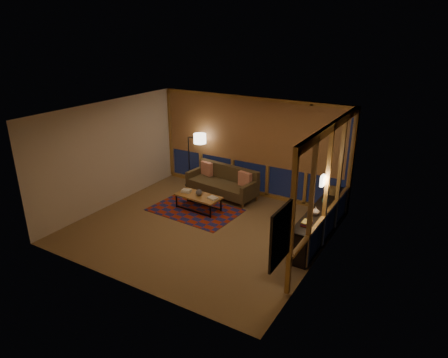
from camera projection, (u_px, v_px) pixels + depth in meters
The scene contains 21 objects.
floor at pixel (201, 228), 9.29m from camera, with size 5.50×5.00×0.01m, color brown.
ceiling at pixel (198, 113), 8.32m from camera, with size 5.50×5.00×0.01m, color beige.
walls at pixel (200, 173), 8.81m from camera, with size 5.51×5.01×2.70m.
window_wall_back at pixel (250, 147), 10.76m from camera, with size 5.30×0.16×2.60m, color #AD7D35, non-canonical shape.
window_wall_right at pixel (327, 188), 8.01m from camera, with size 0.16×3.70×2.60m, color #AD7D35, non-canonical shape.
wall_art at pixel (280, 236), 5.99m from camera, with size 0.06×0.74×0.94m, color red, non-canonical shape.
wall_sconce at pixel (323, 181), 7.85m from camera, with size 0.12×0.18×0.22m, color white, non-canonical shape.
sofa at pixel (222, 182), 10.89m from camera, with size 1.96×0.79×0.80m, color #503B23, non-canonical shape.
pillow_left at pixel (207, 169), 11.33m from camera, with size 0.38×0.13×0.38m, color red, non-canonical shape.
pillow_right at pixel (245, 180), 10.54m from camera, with size 0.39×0.13×0.39m, color red, non-canonical shape.
area_rug at pixel (195, 210), 10.17m from camera, with size 2.18×1.45×0.01m, color maroon.
coffee_table at pixel (198, 203), 10.14m from camera, with size 1.18×0.54×0.39m, color #AD7D35, non-canonical shape.
book_stack_a at pixel (186, 191), 10.25m from camera, with size 0.24×0.19×0.07m, color #EDE5CB, non-canonical shape.
book_stack_b at pixel (213, 198), 9.85m from camera, with size 0.22×0.17×0.04m, color #EDE5CB, non-canonical shape.
ceramic_pot at pixel (199, 192), 10.05m from camera, with size 0.16×0.16×0.16m, color #302F33.
floor_lamp at pixel (189, 159), 11.48m from camera, with size 0.54×0.35×1.61m, color black, non-canonical shape.
bookshelf at pixel (320, 222), 8.78m from camera, with size 0.40×2.83×0.71m, color black, non-canonical shape.
basket at pixel (333, 191), 9.34m from camera, with size 0.22×0.22×0.16m, color olive.
teal_bowl at pixel (325, 201), 8.83m from camera, with size 0.14×0.14×0.14m, color #167470.
vase at pixel (315, 211), 8.29m from camera, with size 0.18×0.18×0.18m, color tan.
shelf_book_stack at pixel (307, 223), 7.90m from camera, with size 0.16×0.23×0.07m, color #EDE5CB, non-canonical shape.
Camera 1 is at (4.69, -6.82, 4.40)m, focal length 32.00 mm.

